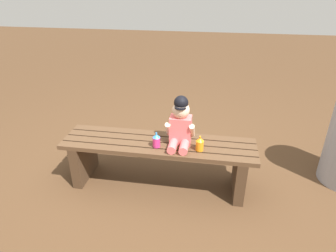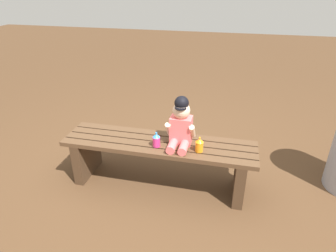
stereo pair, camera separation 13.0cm
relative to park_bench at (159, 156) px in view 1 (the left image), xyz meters
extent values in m
plane|color=#4C331E|center=(0.00, 0.00, -0.28)|extent=(16.00, 16.00, 0.00)
cube|color=#513823|center=(0.00, -0.15, 0.11)|extent=(1.58, 0.09, 0.04)
cube|color=#513823|center=(0.00, -0.05, 0.11)|extent=(1.58, 0.09, 0.04)
cube|color=#513823|center=(0.00, 0.05, 0.11)|extent=(1.58, 0.09, 0.04)
cube|color=#513823|center=(0.00, 0.15, 0.11)|extent=(1.58, 0.09, 0.04)
cube|color=#452F1E|center=(-0.67, 0.00, -0.09)|extent=(0.08, 0.39, 0.38)
cube|color=#452F1E|center=(0.67, 0.00, -0.09)|extent=(0.08, 0.39, 0.38)
cube|color=#E56666|center=(0.18, 0.03, 0.25)|extent=(0.17, 0.12, 0.23)
sphere|color=beige|center=(0.18, 0.03, 0.42)|extent=(0.14, 0.14, 0.14)
cylinder|color=black|center=(0.18, -0.01, 0.46)|extent=(0.09, 0.09, 0.01)
sphere|color=black|center=(0.18, 0.03, 0.48)|extent=(0.11, 0.11, 0.11)
cylinder|color=#F06B6B|center=(0.13, -0.09, 0.17)|extent=(0.07, 0.16, 0.07)
cylinder|color=#F06B6B|center=(0.22, -0.09, 0.17)|extent=(0.07, 0.16, 0.07)
cylinder|color=beige|center=(0.08, 0.00, 0.26)|extent=(0.04, 0.12, 0.14)
cylinder|color=beige|center=(0.27, 0.00, 0.26)|extent=(0.04, 0.12, 0.14)
cylinder|color=#E5337F|center=(0.00, -0.07, 0.17)|extent=(0.06, 0.06, 0.09)
cone|color=#338CE5|center=(0.00, -0.07, 0.23)|extent=(0.06, 0.06, 0.03)
cylinder|color=#338CE5|center=(0.00, -0.07, 0.25)|extent=(0.01, 0.01, 0.02)
cylinder|color=orange|center=(0.34, -0.07, 0.17)|extent=(0.06, 0.06, 0.09)
cone|color=orange|center=(0.34, -0.07, 0.23)|extent=(0.06, 0.06, 0.03)
cylinder|color=orange|center=(0.34, -0.07, 0.25)|extent=(0.01, 0.01, 0.02)
camera|label=1|loc=(0.42, -2.05, 1.34)|focal=31.55mm
camera|label=2|loc=(0.55, -2.02, 1.34)|focal=31.55mm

